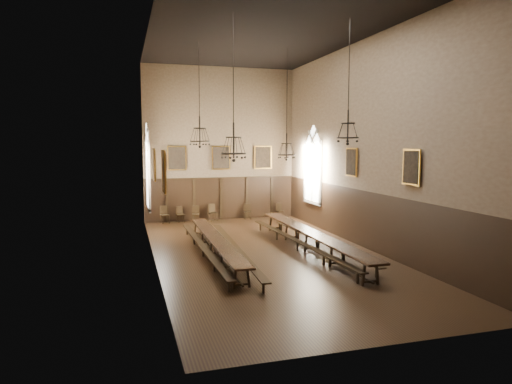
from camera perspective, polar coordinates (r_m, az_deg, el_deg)
name	(u,v)px	position (r m, az deg, el deg)	size (l,w,h in m)	color
floor	(266,254)	(19.07, 1.23, -7.74)	(9.00, 18.00, 0.02)	black
ceiling	(266,30)	(19.04, 1.29, 19.64)	(9.00, 18.00, 0.02)	black
wall_back	(221,144)	(27.24, -4.46, 5.98)	(9.00, 0.02, 9.00)	#79644A
wall_front	(391,146)	(10.28, 16.56, 5.54)	(9.00, 0.02, 9.00)	#79644A
wall_left	(152,145)	(17.69, -12.89, 5.78)	(0.02, 18.00, 9.00)	#79644A
wall_right	(366,145)	(20.32, 13.54, 5.79)	(0.02, 18.00, 9.00)	#79644A
wainscot_panelling	(266,224)	(18.81, 1.24, -4.01)	(9.00, 18.00, 2.50)	black
table_left	(216,247)	(18.72, -5.03, -6.82)	(0.75, 9.62, 0.75)	black
table_right	(311,242)	(19.52, 6.91, -6.17)	(0.76, 10.75, 0.84)	black
bench_left_outer	(203,250)	(18.66, -6.64, -7.16)	(0.37, 9.98, 0.45)	black
bench_left_inner	(235,250)	(18.44, -2.62, -7.29)	(0.76, 9.91, 0.45)	black
bench_right_inner	(298,244)	(19.53, 5.22, -6.51)	(0.81, 10.38, 0.47)	black
bench_right_outer	(319,243)	(19.99, 7.85, -6.31)	(0.65, 9.60, 0.43)	black
chair_0	(165,218)	(26.58, -11.33, -3.21)	(0.55, 0.55, 1.00)	black
chair_1	(181,217)	(26.79, -9.42, -3.15)	(0.50, 0.50, 0.92)	black
chair_2	(196,217)	(26.82, -7.56, -3.11)	(0.49, 0.49, 0.93)	black
chair_3	(213,216)	(26.99, -5.43, -2.98)	(0.52, 0.52, 0.99)	black
chair_5	(247,215)	(27.45, -1.07, -2.84)	(0.46, 0.46, 0.94)	black
chair_7	(280,213)	(28.05, 3.00, -2.67)	(0.47, 0.47, 0.90)	black
chandelier_back_left	(200,135)	(20.69, -7.04, 7.11)	(0.90, 0.90, 4.51)	black
chandelier_back_right	(287,147)	(21.78, 3.85, 5.59)	(0.83, 0.83, 5.14)	black
chandelier_front_left	(234,144)	(16.09, -2.81, 5.95)	(0.88, 0.88, 4.96)	black
chandelier_front_right	(348,129)	(17.11, 11.40, 7.67)	(0.81, 0.81, 4.39)	black
portrait_back_0	(177,158)	(26.72, -9.87, 4.19)	(1.10, 0.12, 1.40)	#B6802B
portrait_back_1	(221,158)	(27.13, -4.39, 4.29)	(1.10, 0.12, 1.40)	#B6802B
portrait_back_2	(263,157)	(27.78, 0.88, 4.35)	(1.10, 0.12, 1.40)	#B6802B
portrait_left_0	(154,165)	(18.72, -12.61, 3.35)	(0.12, 1.00, 1.30)	#B6802B
portrait_left_1	(164,171)	(14.24, -11.46, 2.54)	(0.12, 1.00, 1.30)	#B6802B
portrait_right_0	(351,162)	(21.16, 11.84, 3.67)	(0.12, 1.00, 1.30)	#B6802B
portrait_right_1	(411,167)	(17.32, 18.85, 2.95)	(0.12, 1.00, 1.30)	#B6802B
window_right	(313,164)	(25.25, 7.13, 3.45)	(0.20, 2.20, 4.60)	white
window_left	(147,167)	(23.22, -13.43, 3.10)	(0.20, 2.20, 4.60)	white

